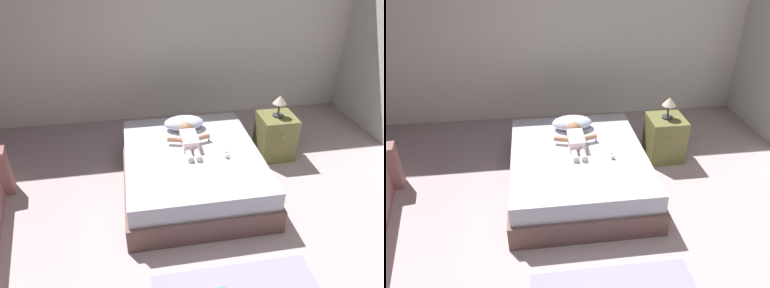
% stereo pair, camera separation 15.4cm
% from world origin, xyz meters
% --- Properties ---
extents(ground_plane, '(8.00, 8.00, 0.00)m').
position_xyz_m(ground_plane, '(0.00, 0.00, 0.00)').
color(ground_plane, '#B19CA0').
extents(wall_behind_bed, '(8.00, 0.12, 2.64)m').
position_xyz_m(wall_behind_bed, '(0.00, 3.00, 1.32)').
color(wall_behind_bed, silver).
rests_on(wall_behind_bed, ground_plane).
extents(bed, '(1.49, 1.78, 0.45)m').
position_xyz_m(bed, '(0.24, 1.12, 0.22)').
color(bed, brown).
rests_on(bed, ground_plane).
extents(pillow, '(0.47, 0.29, 0.15)m').
position_xyz_m(pillow, '(0.24, 1.67, 0.53)').
color(pillow, silver).
rests_on(pillow, bed).
extents(baby, '(0.48, 0.66, 0.16)m').
position_xyz_m(baby, '(0.24, 1.31, 0.52)').
color(baby, white).
rests_on(baby, bed).
extents(toothbrush, '(0.03, 0.13, 0.02)m').
position_xyz_m(toothbrush, '(0.48, 1.39, 0.46)').
color(toothbrush, blue).
rests_on(toothbrush, bed).
extents(nightstand, '(0.43, 0.46, 0.55)m').
position_xyz_m(nightstand, '(1.39, 1.59, 0.28)').
color(nightstand, olive).
rests_on(nightstand, ground_plane).
extents(lamp, '(0.16, 0.16, 0.27)m').
position_xyz_m(lamp, '(1.39, 1.59, 0.75)').
color(lamp, '#333338').
rests_on(lamp, nightstand).
extents(baby_bottle, '(0.06, 0.10, 0.07)m').
position_xyz_m(baby_bottle, '(0.58, 0.98, 0.48)').
color(baby_bottle, white).
rests_on(baby_bottle, bed).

